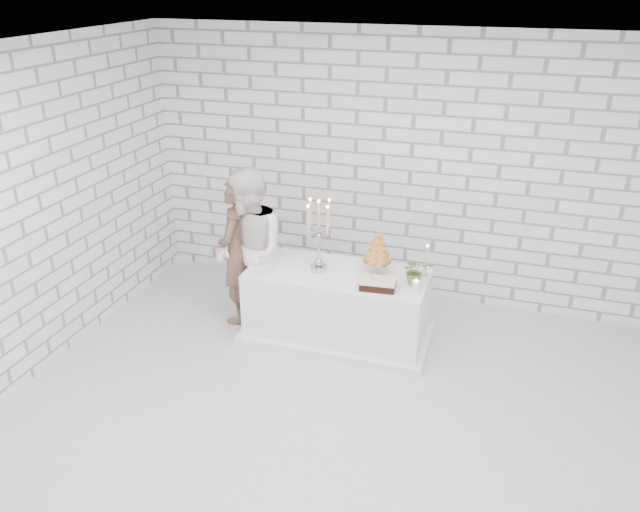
{
  "coord_description": "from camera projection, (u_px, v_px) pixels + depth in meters",
  "views": [
    {
      "loc": [
        1.07,
        -4.05,
        3.53
      ],
      "look_at": [
        -0.56,
        1.02,
        1.05
      ],
      "focal_mm": 34.98,
      "sensor_mm": 36.0,
      "label": 1
    }
  ],
  "objects": [
    {
      "name": "candelabra",
      "position": [
        319.0,
        236.0,
        6.13
      ],
      "size": [
        0.36,
        0.36,
        0.75
      ],
      "primitive_type": null,
      "rotation": [
        0.0,
        0.0,
        0.21
      ],
      "color": "#A6A6B0",
      "rests_on": "cake_table"
    },
    {
      "name": "flowers",
      "position": [
        415.0,
        271.0,
        5.95
      ],
      "size": [
        0.29,
        0.27,
        0.27
      ],
      "primitive_type": "imported",
      "rotation": [
        0.0,
        0.0,
        0.3
      ],
      "color": "#3C632B",
      "rests_on": "cake_table"
    },
    {
      "name": "ceiling",
      "position": [
        355.0,
        57.0,
        4.01
      ],
      "size": [
        6.0,
        5.0,
        0.01
      ],
      "primitive_type": "cube",
      "color": "white",
      "rests_on": "ground"
    },
    {
      "name": "wall_back",
      "position": [
        410.0,
        171.0,
        6.8
      ],
      "size": [
        6.0,
        0.01,
        3.0
      ],
      "primitive_type": "cube",
      "color": "white",
      "rests_on": "ground"
    },
    {
      "name": "cake_table",
      "position": [
        337.0,
        305.0,
        6.39
      ],
      "size": [
        1.8,
        0.8,
        0.75
      ],
      "primitive_type": "cube",
      "color": "white",
      "rests_on": "ground"
    },
    {
      "name": "wall_left",
      "position": [
        21.0,
        220.0,
        5.48
      ],
      "size": [
        0.01,
        5.0,
        3.0
      ],
      "primitive_type": "cube",
      "color": "white",
      "rests_on": "ground"
    },
    {
      "name": "groom",
      "position": [
        237.0,
        251.0,
        6.57
      ],
      "size": [
        0.45,
        0.63,
        1.6
      ],
      "primitive_type": "imported",
      "rotation": [
        0.0,
        0.0,
        -1.45
      ],
      "color": "brown",
      "rests_on": "ground"
    },
    {
      "name": "chocolate_cake",
      "position": [
        378.0,
        284.0,
        5.92
      ],
      "size": [
        0.35,
        0.27,
        0.08
      ],
      "primitive_type": "cube",
      "rotation": [
        0.0,
        0.0,
        0.09
      ],
      "color": "black",
      "rests_on": "cake_table"
    },
    {
      "name": "croquembouche",
      "position": [
        377.0,
        253.0,
        6.12
      ],
      "size": [
        0.32,
        0.32,
        0.45
      ],
      "primitive_type": null,
      "rotation": [
        0.0,
        0.0,
        0.1
      ],
      "color": "#A46420",
      "rests_on": "cake_table"
    },
    {
      "name": "extra_taper",
      "position": [
        426.0,
        261.0,
        6.09
      ],
      "size": [
        0.07,
        0.07,
        0.32
      ],
      "primitive_type": "cylinder",
      "rotation": [
        0.0,
        0.0,
        -0.1
      ],
      "color": "beige",
      "rests_on": "cake_table"
    },
    {
      "name": "ground",
      "position": [
        346.0,
        425.0,
        5.28
      ],
      "size": [
        6.0,
        5.0,
        0.01
      ],
      "primitive_type": "cube",
      "color": "silver",
      "rests_on": "ground"
    },
    {
      "name": "pillar_candle",
      "position": [
        416.0,
        287.0,
        5.82
      ],
      "size": [
        0.1,
        0.1,
        0.12
      ],
      "primitive_type": "cylinder",
      "rotation": [
        0.0,
        0.0,
        -0.26
      ],
      "color": "white",
      "rests_on": "cake_table"
    },
    {
      "name": "bride",
      "position": [
        250.0,
        252.0,
        6.4
      ],
      "size": [
        1.04,
        1.07,
        1.74
      ],
      "primitive_type": "imported",
      "rotation": [
        0.0,
        0.0,
        -0.91
      ],
      "color": "white",
      "rests_on": "ground"
    }
  ]
}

